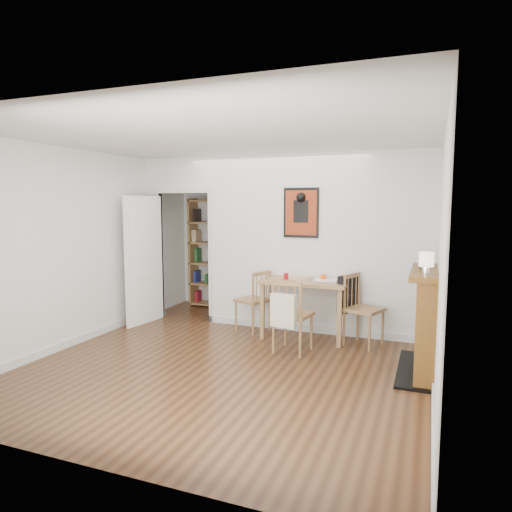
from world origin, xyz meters
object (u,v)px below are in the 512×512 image
at_px(red_glass, 286,276).
at_px(orange_fruit, 323,277).
at_px(mantel_lamp, 426,261).
at_px(chair_left, 253,301).
at_px(ceramic_jar_a, 423,263).
at_px(dining_table, 306,287).
at_px(chair_right, 362,309).
at_px(notebook, 326,280).
at_px(fireplace, 427,318).
at_px(bookshelf, 212,254).
at_px(ceramic_jar_b, 427,261).
at_px(chair_front, 292,315).

height_order(red_glass, orange_fruit, red_glass).
bearing_deg(mantel_lamp, chair_left, 152.78).
bearing_deg(ceramic_jar_a, dining_table, 155.25).
xyz_separation_m(chair_right, mantel_lamp, (0.78, -1.12, 0.81)).
distance_m(chair_right, mantel_lamp, 1.58).
distance_m(red_glass, orange_fruit, 0.52).
bearing_deg(notebook, mantel_lamp, -44.13).
distance_m(orange_fruit, mantel_lamp, 1.92).
distance_m(chair_left, ceramic_jar_a, 2.56).
distance_m(fireplace, ceramic_jar_a, 0.62).
xyz_separation_m(chair_left, orange_fruit, (1.03, 0.07, 0.41)).
xyz_separation_m(bookshelf, notebook, (2.39, -1.27, -0.15)).
relative_size(bookshelf, red_glass, 22.12).
bearing_deg(ceramic_jar_a, notebook, 149.61).
height_order(chair_left, ceramic_jar_b, ceramic_jar_b).
xyz_separation_m(chair_left, ceramic_jar_b, (2.39, -0.49, 0.75)).
bearing_deg(red_glass, chair_left, 172.62).
xyz_separation_m(chair_front, ceramic_jar_b, (1.57, 0.22, 0.73)).
relative_size(fireplace, ceramic_jar_b, 12.36).
bearing_deg(ceramic_jar_b, orange_fruit, 157.79).
height_order(notebook, ceramic_jar_b, ceramic_jar_b).
relative_size(dining_table, chair_right, 1.26).
bearing_deg(ceramic_jar_a, red_glass, 160.72).
distance_m(dining_table, chair_left, 0.85).
relative_size(red_glass, ceramic_jar_a, 0.82).
bearing_deg(chair_right, bookshelf, 154.08).
distance_m(bookshelf, fireplace, 4.32).
relative_size(bookshelf, ceramic_jar_b, 19.56).
xyz_separation_m(bookshelf, red_glass, (1.84, -1.38, -0.11)).
relative_size(dining_table, mantel_lamp, 5.21).
height_order(dining_table, chair_front, chair_front).
distance_m(dining_table, mantel_lamp, 2.08).
height_order(bookshelf, red_glass, bookshelf).
relative_size(dining_table, ceramic_jar_b, 11.92).
height_order(chair_front, ceramic_jar_a, ceramic_jar_a).
relative_size(chair_left, ceramic_jar_b, 9.05).
bearing_deg(chair_right, chair_front, -142.88).
relative_size(chair_front, mantel_lamp, 4.09).
distance_m(chair_left, notebook, 1.14).
distance_m(dining_table, fireplace, 1.82).
xyz_separation_m(orange_fruit, mantel_lamp, (1.35, -1.29, 0.44)).
height_order(orange_fruit, mantel_lamp, mantel_lamp).
xyz_separation_m(chair_front, orange_fruit, (0.21, 0.77, 0.38)).
relative_size(chair_left, chair_front, 0.97).
height_order(dining_table, mantel_lamp, mantel_lamp).
distance_m(orange_fruit, ceramic_jar_a, 1.56).
xyz_separation_m(chair_left, chair_front, (0.82, -0.71, 0.02)).
relative_size(red_glass, notebook, 0.28).
bearing_deg(orange_fruit, chair_left, -176.37).
relative_size(red_glass, mantel_lamp, 0.39).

